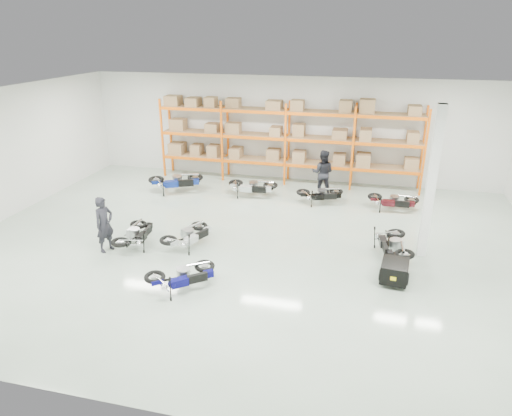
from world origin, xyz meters
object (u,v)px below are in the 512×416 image
(person_back, at_px, (323,173))
(moto_blue_centre, at_px, (182,272))
(moto_black_far_left, at_px, (136,231))
(trailer, at_px, (394,271))
(moto_back_a, at_px, (176,178))
(moto_silver_left, at_px, (189,232))
(moto_back_c, at_px, (321,191))
(moto_back_d, at_px, (393,198))
(moto_touring_right, at_px, (393,240))
(person_left, at_px, (104,224))
(moto_back_b, at_px, (252,184))

(person_back, bearing_deg, moto_blue_centre, 73.72)
(moto_black_far_left, xyz_separation_m, trailer, (7.75, -0.44, -0.14))
(moto_blue_centre, distance_m, moto_back_a, 7.78)
(moto_silver_left, bearing_deg, moto_blue_centre, 130.87)
(moto_blue_centre, distance_m, moto_black_far_left, 3.16)
(moto_back_c, height_order, moto_back_d, moto_back_d)
(moto_back_c, distance_m, person_back, 1.09)
(moto_touring_right, distance_m, trailer, 1.61)
(moto_back_c, bearing_deg, person_left, 115.09)
(trailer, bearing_deg, moto_back_c, 121.43)
(moto_blue_centre, height_order, moto_back_a, moto_back_a)
(moto_silver_left, xyz_separation_m, person_left, (-2.35, -0.85, 0.37))
(moto_blue_centre, height_order, person_left, person_left)
(moto_blue_centre, relative_size, moto_touring_right, 0.97)
(moto_blue_centre, bearing_deg, person_back, -57.88)
(moto_blue_centre, distance_m, moto_back_d, 8.95)
(moto_blue_centre, relative_size, trailer, 1.10)
(moto_back_d, xyz_separation_m, person_left, (-8.61, -5.53, 0.37))
(moto_silver_left, distance_m, moto_back_a, 5.30)
(moto_back_a, bearing_deg, moto_silver_left, -177.53)
(moto_touring_right, xyz_separation_m, person_left, (-8.47, -1.68, 0.35))
(moto_back_b, bearing_deg, moto_blue_centre, 177.90)
(moto_back_c, relative_size, person_left, 0.91)
(moto_touring_right, relative_size, moto_back_d, 1.05)
(moto_blue_centre, relative_size, moto_back_c, 1.03)
(trailer, bearing_deg, moto_black_far_left, -176.62)
(moto_back_a, bearing_deg, person_back, -104.77)
(moto_touring_right, distance_m, moto_back_c, 4.70)
(moto_blue_centre, relative_size, moto_back_b, 0.93)
(moto_silver_left, bearing_deg, moto_touring_right, -149.16)
(trailer, bearing_deg, moto_silver_left, 179.49)
(moto_silver_left, bearing_deg, person_left, 42.92)
(moto_back_b, height_order, moto_back_d, moto_back_b)
(trailer, distance_m, person_left, 8.49)
(person_left, bearing_deg, moto_blue_centre, -96.09)
(moto_touring_right, xyz_separation_m, moto_back_a, (-8.55, 3.88, 0.08))
(person_back, bearing_deg, moto_silver_left, 61.02)
(trailer, xyz_separation_m, moto_back_a, (-8.55, 5.48, 0.24))
(moto_black_far_left, relative_size, person_left, 0.94)
(moto_back_d, bearing_deg, person_left, 124.18)
(moto_silver_left, distance_m, trailer, 6.17)
(moto_touring_right, distance_m, moto_back_b, 6.73)
(moto_touring_right, height_order, moto_back_b, moto_back_b)
(moto_back_d, bearing_deg, moto_back_c, 89.55)
(moto_blue_centre, distance_m, trailer, 5.60)
(moto_touring_right, bearing_deg, moto_black_far_left, -178.92)
(moto_touring_right, relative_size, moto_back_a, 0.87)
(moto_touring_right, bearing_deg, moto_silver_left, -179.66)
(moto_black_far_left, distance_m, person_back, 7.97)
(moto_black_far_left, xyz_separation_m, moto_back_a, (-0.79, 5.04, 0.10))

